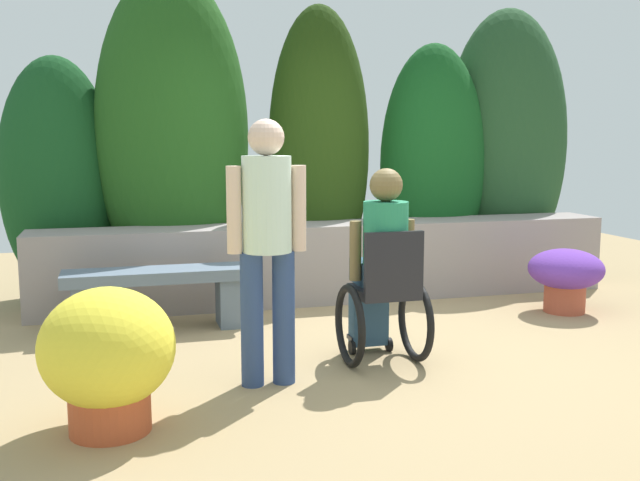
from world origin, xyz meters
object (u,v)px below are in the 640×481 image
object	(u,v)px
stone_bench	(159,290)
flower_pot_terracotta_by_wall	(108,357)
flower_pot_purple_near	(566,274)
person_standing_companion	(267,234)
person_in_wheelchair	(382,273)

from	to	relation	value
stone_bench	flower_pot_terracotta_by_wall	distance (m)	2.04
flower_pot_purple_near	flower_pot_terracotta_by_wall	bearing A→B (deg)	-156.70
stone_bench	flower_pot_terracotta_by_wall	xyz separation A→B (m)	(-0.37, -2.01, 0.08)
stone_bench	person_standing_companion	size ratio (longest dim) A/B	0.91
person_standing_companion	flower_pot_purple_near	distance (m)	3.18
person_in_wheelchair	flower_pot_purple_near	bearing A→B (deg)	30.35
person_standing_companion	flower_pot_purple_near	xyz separation A→B (m)	(2.90, 1.15, -0.61)
flower_pot_purple_near	stone_bench	bearing A→B (deg)	174.23
flower_pot_purple_near	flower_pot_terracotta_by_wall	world-z (taller)	flower_pot_terracotta_by_wall
stone_bench	person_in_wheelchair	bearing A→B (deg)	-35.40
stone_bench	person_in_wheelchair	world-z (taller)	person_in_wheelchair
person_in_wheelchair	flower_pot_purple_near	size ratio (longest dim) A/B	2.04
stone_bench	flower_pot_terracotta_by_wall	size ratio (longest dim) A/B	1.94
stone_bench	flower_pot_purple_near	distance (m)	3.49
flower_pot_purple_near	flower_pot_terracotta_by_wall	size ratio (longest dim) A/B	0.85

